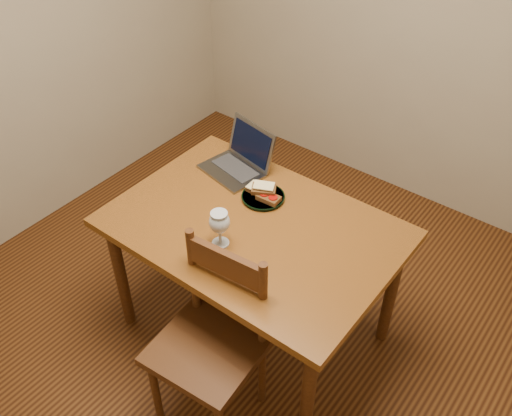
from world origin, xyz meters
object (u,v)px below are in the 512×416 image
Objects in this scene: chair at (209,338)px; laptop at (241,158)px; plate at (263,197)px; table at (254,239)px; milk_glass at (220,228)px.

laptop is at bearing 115.03° from chair.
plate is 0.29m from laptop.
laptop is at bearing 136.12° from table.
table is 0.26m from milk_glass.
laptop is (-0.25, 0.14, 0.05)m from plate.
milk_glass is 0.50× the size of laptop.
laptop reaches higher than table.
laptop is at bearing 119.82° from milk_glass.
chair is 2.25× the size of plate.
table is 0.48m from laptop.
plate reaches higher than table.
chair is at bearing -48.86° from laptop.
milk_glass reaches higher than table.
plate is at bearing 114.52° from table.
chair is 0.96m from laptop.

